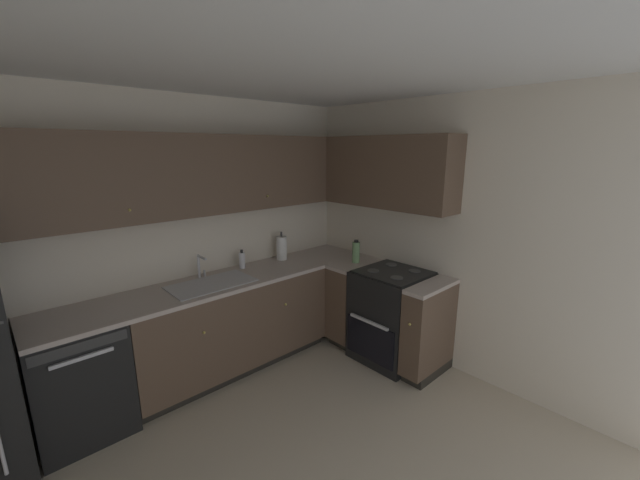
% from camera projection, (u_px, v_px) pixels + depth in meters
% --- Properties ---
extents(wall_back, '(4.00, 0.05, 2.48)m').
position_uv_depth(wall_back, '(163.00, 242.00, 3.27)').
color(wall_back, beige).
rests_on(wall_back, ground_plane).
extents(wall_right, '(0.05, 3.48, 2.48)m').
position_uv_depth(wall_right, '(460.00, 239.00, 3.35)').
color(wall_right, beige).
rests_on(wall_right, ground_plane).
extents(ceiling, '(4.00, 3.48, 0.05)m').
position_uv_depth(ceiling, '(277.00, 42.00, 1.74)').
color(ceiling, white).
extents(dishwasher, '(0.60, 0.63, 0.85)m').
position_uv_depth(dishwasher, '(79.00, 378.00, 2.70)').
color(dishwasher, black).
rests_on(dishwasher, ground_plane).
extents(lower_cabinets_back, '(1.85, 0.62, 0.85)m').
position_uv_depth(lower_cabinets_back, '(231.00, 325.00, 3.51)').
color(lower_cabinets_back, brown).
rests_on(lower_cabinets_back, ground_plane).
extents(countertop_back, '(3.05, 0.60, 0.03)m').
position_uv_depth(countertop_back, '(228.00, 281.00, 3.40)').
color(countertop_back, '#B7A89E').
rests_on(countertop_back, lower_cabinets_back).
extents(lower_cabinets_right, '(0.62, 1.14, 0.85)m').
position_uv_depth(lower_cabinets_right, '(382.00, 314.00, 3.74)').
color(lower_cabinets_right, brown).
rests_on(lower_cabinets_right, ground_plane).
extents(countertop_right, '(0.60, 1.14, 0.03)m').
position_uv_depth(countertop_right, '(384.00, 272.00, 3.63)').
color(countertop_right, '#B7A89E').
rests_on(countertop_right, lower_cabinets_right).
extents(oven_range, '(0.68, 0.62, 1.03)m').
position_uv_depth(oven_range, '(392.00, 315.00, 3.67)').
color(oven_range, black).
rests_on(oven_range, ground_plane).
extents(upper_cabinets_back, '(2.73, 0.34, 0.67)m').
position_uv_depth(upper_cabinets_back, '(196.00, 175.00, 3.17)').
color(upper_cabinets_back, brown).
extents(upper_cabinets_right, '(0.32, 1.69, 0.67)m').
position_uv_depth(upper_cabinets_right, '(375.00, 171.00, 3.69)').
color(upper_cabinets_right, brown).
extents(sink, '(0.71, 0.40, 0.10)m').
position_uv_depth(sink, '(212.00, 288.00, 3.27)').
color(sink, '#B7B7BC').
rests_on(sink, countertop_back).
extents(faucet, '(0.07, 0.16, 0.22)m').
position_uv_depth(faucet, '(200.00, 264.00, 3.38)').
color(faucet, silver).
rests_on(faucet, countertop_back).
extents(soap_bottle, '(0.06, 0.06, 0.19)m').
position_uv_depth(soap_bottle, '(242.00, 260.00, 3.68)').
color(soap_bottle, silver).
rests_on(soap_bottle, countertop_back).
extents(paper_towel_roll, '(0.11, 0.11, 0.31)m').
position_uv_depth(paper_towel_roll, '(282.00, 248.00, 3.97)').
color(paper_towel_roll, white).
rests_on(paper_towel_roll, countertop_back).
extents(oil_bottle, '(0.08, 0.08, 0.24)m').
position_uv_depth(oil_bottle, '(356.00, 252.00, 3.86)').
color(oil_bottle, '#729E66').
rests_on(oil_bottle, countertop_right).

